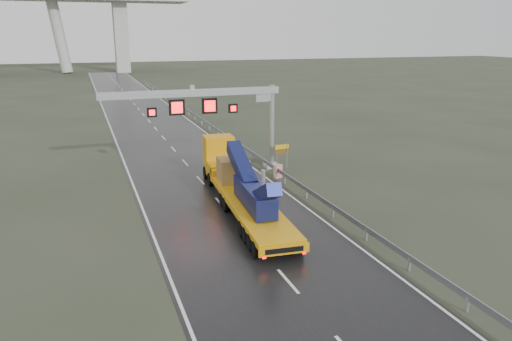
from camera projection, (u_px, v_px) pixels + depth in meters
name	position (u px, v px, depth m)	size (l,w,h in m)	color
ground	(273.00, 264.00, 25.54)	(400.00, 400.00, 0.00)	#2B3223
road	(156.00, 129.00, 61.91)	(11.00, 200.00, 0.02)	black
guardrail	(225.00, 135.00, 54.59)	(0.20, 140.00, 1.40)	gray
sign_gantry	(218.00, 106.00, 41.09)	(14.90, 1.20, 7.42)	beige
heavy_haul_truck	(237.00, 179.00, 34.73)	(3.78, 17.89, 4.17)	#D39F0B
exit_sign_pair	(282.00, 152.00, 42.99)	(1.31, 0.22, 2.25)	#95999D
striped_barrier	(278.00, 171.00, 40.70)	(0.66, 0.35, 1.11)	red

